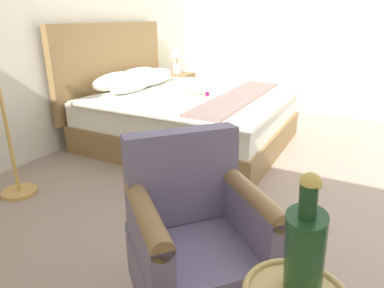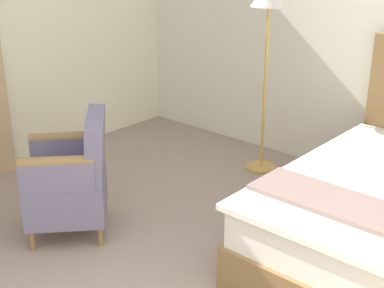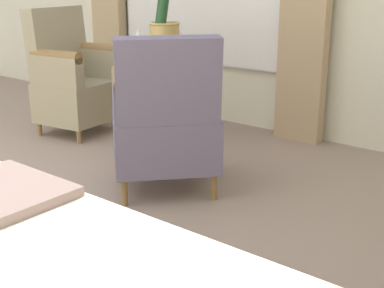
{
  "view_description": "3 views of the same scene",
  "coord_description": "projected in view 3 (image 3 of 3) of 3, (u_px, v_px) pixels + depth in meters",
  "views": [
    {
      "loc": [
        -2.52,
        0.29,
        1.4
      ],
      "look_at": [
        -0.56,
        1.33,
        0.56
      ],
      "focal_mm": 32.0,
      "sensor_mm": 36.0,
      "label": 1
    },
    {
      "loc": [
        1.63,
        -1.16,
        2.05
      ],
      "look_at": [
        -0.75,
        1.53,
        0.66
      ],
      "focal_mm": 50.0,
      "sensor_mm": 36.0,
      "label": 2
    },
    {
      "loc": [
        0.81,
        2.82,
        1.2
      ],
      "look_at": [
        -0.78,
        1.54,
        0.54
      ],
      "focal_mm": 50.0,
      "sensor_mm": 36.0,
      "label": 3
    }
  ],
  "objects": [
    {
      "name": "snack_plate",
      "position": [
        147.0,
        48.0,
        3.86
      ],
      "size": [
        0.15,
        0.15,
        0.04
      ],
      "color": "white",
      "rests_on": "side_table_round"
    },
    {
      "name": "wine_glass_near_bucket",
      "position": [
        179.0,
        35.0,
        3.81
      ],
      "size": [
        0.07,
        0.07,
        0.15
      ],
      "color": "white",
      "rests_on": "side_table_round"
    },
    {
      "name": "champagne_bucket",
      "position": [
        164.0,
        33.0,
        3.65
      ],
      "size": [
        0.21,
        0.21,
        0.47
      ],
      "color": "tan",
      "rests_on": "side_table_round"
    },
    {
      "name": "armchair_facing_bed",
      "position": [
        74.0,
        80.0,
        4.15
      ],
      "size": [
        0.63,
        0.58,
        0.96
      ],
      "color": "olive",
      "rests_on": "ground"
    },
    {
      "name": "armchair_by_window",
      "position": [
        165.0,
        119.0,
        2.99
      ],
      "size": [
        0.8,
        0.8,
        0.9
      ],
      "color": "olive",
      "rests_on": "ground"
    },
    {
      "name": "wine_glass_near_edge",
      "position": [
        138.0,
        35.0,
        3.7
      ],
      "size": [
        0.07,
        0.07,
        0.16
      ],
      "color": "white",
      "rests_on": "side_table_round"
    },
    {
      "name": "side_table_round",
      "position": [
        161.0,
        87.0,
        3.82
      ],
      "size": [
        0.58,
        0.58,
        0.68
      ],
      "color": "olive",
      "rests_on": "ground"
    }
  ]
}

